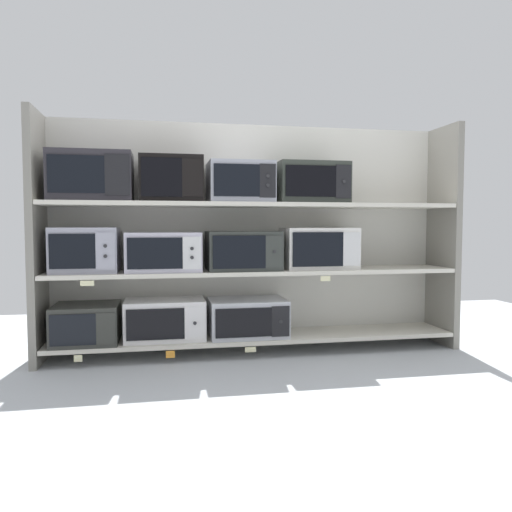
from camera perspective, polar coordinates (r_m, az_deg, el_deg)
ground at (r=2.86m, az=3.94°, el=-15.98°), size 6.97×6.00×0.02m
back_panel at (r=3.90m, az=-0.65°, el=2.27°), size 3.17×0.04×1.72m
upright_left at (r=3.70m, az=-23.73°, el=1.90°), size 0.05×0.43×1.72m
upright_right at (r=4.23m, az=20.61°, el=2.14°), size 0.05×0.43×1.72m
shelf_0 at (r=3.76m, az=0.00°, el=-9.23°), size 2.97×0.43×0.03m
microwave_0 at (r=3.70m, az=-18.79°, el=-7.30°), size 0.44×0.43×0.27m
microwave_1 at (r=3.66m, az=-10.35°, el=-7.13°), size 0.56×0.36×0.28m
microwave_2 at (r=3.72m, az=-1.01°, el=-7.01°), size 0.56×0.42×0.27m
price_tag_0 at (r=3.54m, az=-19.66°, el=-10.97°), size 0.05×0.00×0.04m
price_tag_1 at (r=3.50m, az=-9.76°, el=-11.02°), size 0.06×0.00×0.05m
price_tag_2 at (r=3.55m, az=-0.63°, el=-10.64°), size 0.08×0.00×0.04m
shelf_1 at (r=3.68m, az=0.00°, el=-1.79°), size 2.97×0.43×0.03m
microwave_3 at (r=3.64m, az=-18.91°, el=0.65°), size 0.44×0.34×0.31m
microwave_4 at (r=3.60m, az=-10.51°, el=0.48°), size 0.52×0.41×0.28m
microwave_5 at (r=3.65m, az=-1.51°, el=0.62°), size 0.53×0.41×0.28m
microwave_6 at (r=3.79m, az=7.20°, el=0.88°), size 0.54×0.34×0.31m
price_tag_3 at (r=3.44m, az=-18.72°, el=-2.97°), size 0.09×0.00×0.03m
price_tag_4 at (r=3.60m, az=7.94°, el=-2.56°), size 0.07×0.00×0.04m
shelf_2 at (r=3.67m, az=0.00°, el=5.84°), size 2.97×0.43×0.03m
microwave_7 at (r=3.64m, az=-18.26°, el=8.58°), size 0.55×0.37×0.34m
microwave_8 at (r=3.61m, az=-9.69°, el=8.58°), size 0.43×0.39×0.32m
microwave_9 at (r=3.66m, az=-1.86°, el=8.36°), size 0.46×0.41×0.29m
microwave_10 at (r=3.78m, az=6.25°, el=8.26°), size 0.52×0.38×0.30m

